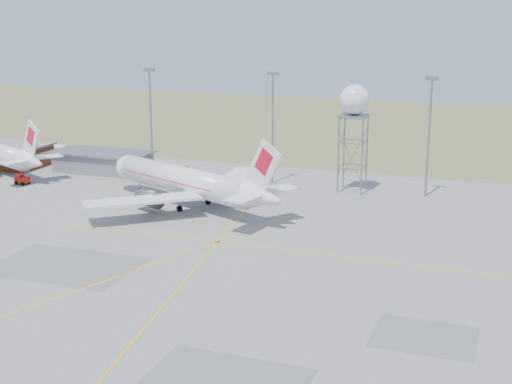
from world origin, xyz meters
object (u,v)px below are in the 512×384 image
(fire_truck, at_px, (168,174))
(baggage_tug, at_px, (22,180))
(radar_tower, at_px, (353,132))
(airliner_main, at_px, (187,182))

(fire_truck, bearing_deg, baggage_tug, -150.02)
(radar_tower, height_order, fire_truck, radar_tower)
(baggage_tug, bearing_deg, radar_tower, 18.73)
(airliner_main, bearing_deg, radar_tower, -116.64)
(fire_truck, relative_size, baggage_tug, 3.33)
(fire_truck, bearing_deg, airliner_main, -46.34)
(airliner_main, relative_size, radar_tower, 1.98)
(radar_tower, distance_m, baggage_tug, 61.22)
(radar_tower, relative_size, baggage_tug, 7.37)
(radar_tower, relative_size, fire_truck, 2.21)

